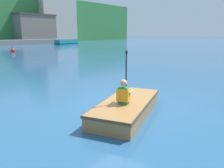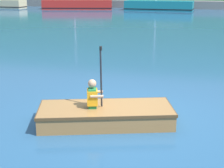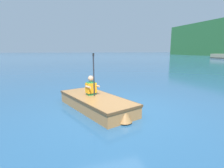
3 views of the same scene
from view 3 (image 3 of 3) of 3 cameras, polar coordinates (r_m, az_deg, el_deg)
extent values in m
plane|color=#28567F|center=(5.04, 2.17, -8.82)|extent=(300.00, 300.00, 0.00)
cube|color=black|center=(42.63, 32.84, 7.13)|extent=(5.75, 2.16, 0.10)
cube|color=#A3703D|center=(5.19, -5.28, -6.11)|extent=(2.90, 1.87, 0.37)
cube|color=brown|center=(5.15, -5.31, -4.48)|extent=(2.95, 1.92, 0.06)
cube|color=brown|center=(5.15, -5.31, -4.59)|extent=(2.48, 1.57, 0.02)
cone|color=#A3703D|center=(4.19, 4.14, -10.04)|extent=(0.47, 0.47, 0.33)
cube|color=#A3703D|center=(5.33, -6.45, -4.21)|extent=(0.47, 1.00, 0.03)
cube|color=#267F3F|center=(5.32, -6.87, -1.45)|extent=(0.23, 0.28, 0.40)
cube|color=orange|center=(5.32, -6.88, -1.24)|extent=(0.29, 0.34, 0.30)
sphere|color=tan|center=(5.27, -6.95, 1.80)|extent=(0.17, 0.17, 0.17)
cylinder|color=tan|center=(5.16, -7.84, -0.96)|extent=(0.26, 0.14, 0.06)
cylinder|color=tan|center=(5.31, -5.01, -0.57)|extent=(0.26, 0.14, 0.06)
cylinder|color=#232328|center=(5.09, -5.97, 3.02)|extent=(0.06, 0.05, 1.24)
cylinder|color=black|center=(5.05, -6.11, 9.55)|extent=(0.05, 0.05, 0.08)
camera|label=1|loc=(9.32, -31.67, 11.25)|focal=35.00mm
camera|label=2|loc=(6.18, -80.32, 12.12)|focal=55.00mm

